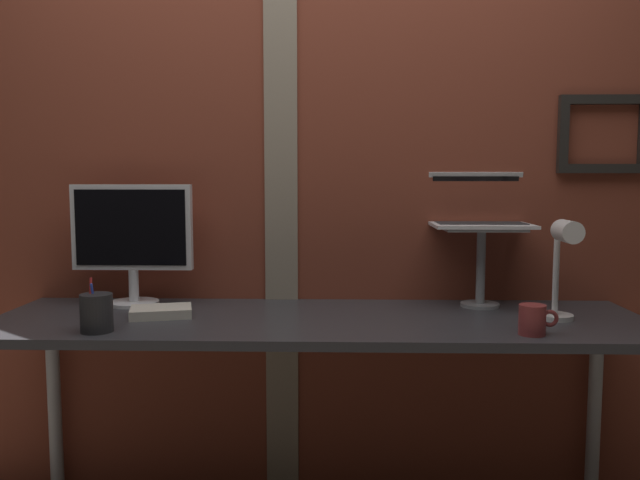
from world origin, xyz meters
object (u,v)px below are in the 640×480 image
object	(u,v)px
desk_lamp	(562,259)
coffee_mug	(533,320)
pen_cup	(96,313)
laptop	(478,212)
monitor	(132,234)

from	to	relation	value
desk_lamp	coffee_mug	bearing A→B (deg)	-129.80
desk_lamp	pen_cup	distance (m)	1.46
laptop	pen_cup	size ratio (longest dim) A/B	2.13
pen_cup	monitor	bearing A→B (deg)	92.78
desk_lamp	coffee_mug	xyz separation A→B (m)	(-0.14, -0.16, -0.16)
monitor	pen_cup	xyz separation A→B (m)	(0.02, -0.42, -0.20)
monitor	desk_lamp	xyz separation A→B (m)	(1.47, -0.25, -0.06)
monitor	laptop	bearing A→B (deg)	3.04
laptop	desk_lamp	world-z (taller)	laptop
desk_lamp	pen_cup	world-z (taller)	desk_lamp
desk_lamp	pen_cup	xyz separation A→B (m)	(-1.44, -0.16, -0.15)
laptop	coffee_mug	world-z (taller)	laptop
laptop	pen_cup	xyz separation A→B (m)	(-1.24, -0.48, -0.28)
laptop	coffee_mug	xyz separation A→B (m)	(0.06, -0.48, -0.29)
laptop	pen_cup	bearing A→B (deg)	-158.77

